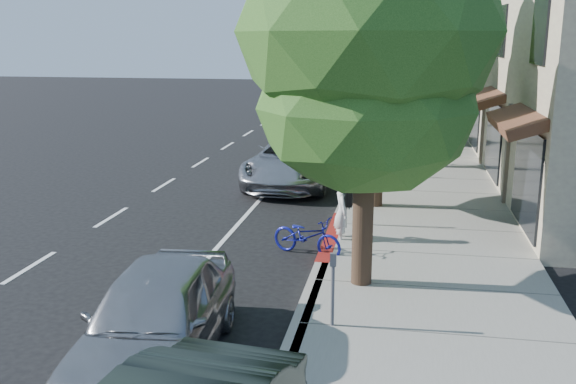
% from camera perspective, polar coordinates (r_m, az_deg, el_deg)
% --- Properties ---
extents(ground, '(120.00, 120.00, 0.00)m').
position_cam_1_polar(ground, '(14.73, 3.50, -5.51)').
color(ground, black).
rests_on(ground, ground).
extents(sidewalk, '(4.60, 56.00, 0.15)m').
position_cam_1_polar(sidewalk, '(22.36, 11.78, 1.08)').
color(sidewalk, gray).
rests_on(sidewalk, ground).
extents(curb, '(0.30, 56.00, 0.15)m').
position_cam_1_polar(curb, '(22.40, 5.90, 1.32)').
color(curb, '#9E998E').
rests_on(curb, ground).
extents(curb_red_segment, '(0.32, 4.00, 0.15)m').
position_cam_1_polar(curb_red_segment, '(15.65, 3.94, -4.06)').
color(curb_red_segment, maroon).
rests_on(curb_red_segment, ground).
extents(street_tree_0, '(4.78, 4.78, 7.78)m').
position_cam_1_polar(street_tree_0, '(11.85, 7.13, 13.39)').
color(street_tree_0, black).
rests_on(street_tree_0, ground).
extents(street_tree_1, '(5.22, 5.22, 7.59)m').
position_cam_1_polar(street_tree_1, '(17.85, 8.20, 12.64)').
color(street_tree_1, black).
rests_on(street_tree_1, ground).
extents(street_tree_2, '(4.12, 4.12, 7.51)m').
position_cam_1_polar(street_tree_2, '(23.84, 8.77, 13.27)').
color(street_tree_2, black).
rests_on(street_tree_2, ground).
extents(street_tree_3, '(5.68, 5.68, 8.12)m').
position_cam_1_polar(street_tree_3, '(29.84, 9.10, 13.53)').
color(street_tree_3, black).
rests_on(street_tree_3, ground).
extents(street_tree_4, '(4.34, 4.34, 7.69)m').
position_cam_1_polar(street_tree_4, '(35.84, 9.32, 13.47)').
color(street_tree_4, black).
rests_on(street_tree_4, ground).
extents(street_tree_5, '(5.12, 5.12, 7.86)m').
position_cam_1_polar(street_tree_5, '(41.84, 9.47, 13.40)').
color(street_tree_5, black).
rests_on(street_tree_5, ground).
extents(cyclist, '(0.50, 0.65, 1.58)m').
position_cam_1_polar(cyclist, '(15.25, 4.83, -1.77)').
color(cyclist, silver).
rests_on(cyclist, ground).
extents(bicycle, '(1.83, 1.21, 0.91)m').
position_cam_1_polar(bicycle, '(14.49, 1.70, -3.93)').
color(bicycle, navy).
rests_on(bicycle, ground).
extents(silver_suv, '(2.84, 5.80, 1.59)m').
position_cam_1_polar(silver_suv, '(21.41, 0.49, 2.78)').
color(silver_suv, '#A1A1A6').
rests_on(silver_suv, ground).
extents(dark_sedan, '(2.06, 4.57, 1.45)m').
position_cam_1_polar(dark_sedan, '(23.68, 3.81, 3.64)').
color(dark_sedan, black).
rests_on(dark_sedan, ground).
extents(white_pickup, '(2.35, 5.15, 1.46)m').
position_cam_1_polar(white_pickup, '(35.05, 3.92, 6.90)').
color(white_pickup, white).
rests_on(white_pickup, ground).
extents(dark_suv_far, '(2.16, 5.36, 1.83)m').
position_cam_1_polar(dark_suv_far, '(36.00, 6.08, 7.32)').
color(dark_suv_far, black).
rests_on(dark_suv_far, ground).
extents(near_car_a, '(2.10, 4.61, 1.54)m').
position_cam_1_polar(near_car_a, '(9.90, -11.70, -10.85)').
color(near_car_a, '#999A9E').
rests_on(near_car_a, ground).
extents(pedestrian, '(1.14, 1.08, 1.86)m').
position_cam_1_polar(pedestrian, '(24.28, 10.71, 4.53)').
color(pedestrian, black).
rests_on(pedestrian, sidewalk).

